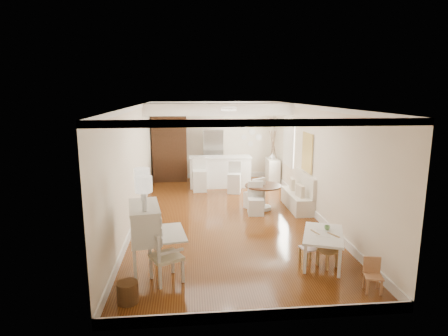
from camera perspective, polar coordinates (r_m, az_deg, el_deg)
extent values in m
plane|color=brown|center=(9.66, 0.36, -7.40)|extent=(9.00, 9.00, 0.00)
cube|color=white|center=(9.14, 0.39, 9.44)|extent=(4.50, 9.00, 0.04)
cube|color=#F4E6CE|center=(13.73, -1.53, 4.26)|extent=(4.50, 0.04, 2.80)
cube|color=#F4E6CE|center=(4.99, 5.67, -8.81)|extent=(4.50, 0.04, 2.80)
cube|color=#F4E6CE|center=(9.35, -13.48, 0.52)|extent=(0.04, 9.00, 2.80)
cube|color=#F4E6CE|center=(9.78, 13.60, 1.00)|extent=(0.04, 9.00, 2.80)
cube|color=white|center=(11.34, -0.76, 8.92)|extent=(4.50, 0.45, 0.36)
cube|color=tan|center=(10.21, 12.55, 2.33)|extent=(0.04, 0.84, 1.04)
cube|color=white|center=(12.02, 9.86, 3.78)|extent=(0.04, 1.10, 1.40)
cylinder|color=#381E11|center=(13.63, -6.60, 6.04)|extent=(0.30, 0.03, 0.30)
cylinder|color=white|center=(8.65, 0.73, 8.99)|extent=(0.36, 0.36, 0.08)
cube|color=silver|center=(6.69, -11.89, -10.71)|extent=(1.13, 1.14, 1.26)
cube|color=beige|center=(6.48, -8.80, -13.06)|extent=(0.69, 0.69, 0.90)
cylinder|color=#523319|center=(6.12, -14.46, -17.87)|extent=(0.37, 0.37, 0.32)
cube|color=white|center=(7.32, 14.79, -11.72)|extent=(1.05, 1.32, 0.57)
cube|color=#AD834E|center=(7.20, 15.52, -12.08)|extent=(0.38, 0.38, 0.60)
cube|color=#9B7746|center=(7.26, 12.80, -11.73)|extent=(0.35, 0.35, 0.60)
cube|color=#B87C53|center=(6.59, 21.79, -14.99)|extent=(0.32, 0.32, 0.55)
cube|color=silver|center=(10.37, 11.11, -3.47)|extent=(0.52, 1.60, 0.98)
cylinder|color=#462816|center=(10.20, 5.96, -4.46)|extent=(1.11, 1.11, 0.67)
cube|color=white|center=(9.75, 4.87, -4.66)|extent=(0.44, 0.45, 0.85)
cube|color=white|center=(10.25, 4.61, -3.77)|extent=(0.57, 0.58, 0.87)
cube|color=white|center=(12.51, -0.61, -0.57)|extent=(2.05, 0.65, 1.03)
cube|color=white|center=(11.96, -3.75, -1.02)|extent=(0.45, 0.45, 1.08)
cube|color=silver|center=(11.75, 1.57, -1.45)|extent=(0.47, 0.47, 0.99)
cube|color=#381E11|center=(13.43, -8.26, 2.90)|extent=(1.20, 0.60, 2.30)
imported|color=silver|center=(13.48, -0.14, 1.98)|extent=(0.75, 0.65, 1.80)
cube|color=white|center=(13.30, 7.39, -0.37)|extent=(0.41, 0.88, 0.83)
imported|color=#6EA862|center=(7.41, 15.44, -8.76)|extent=(0.13, 0.13, 0.08)
imported|color=white|center=(13.22, 7.33, 1.82)|extent=(0.20, 0.20, 0.20)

